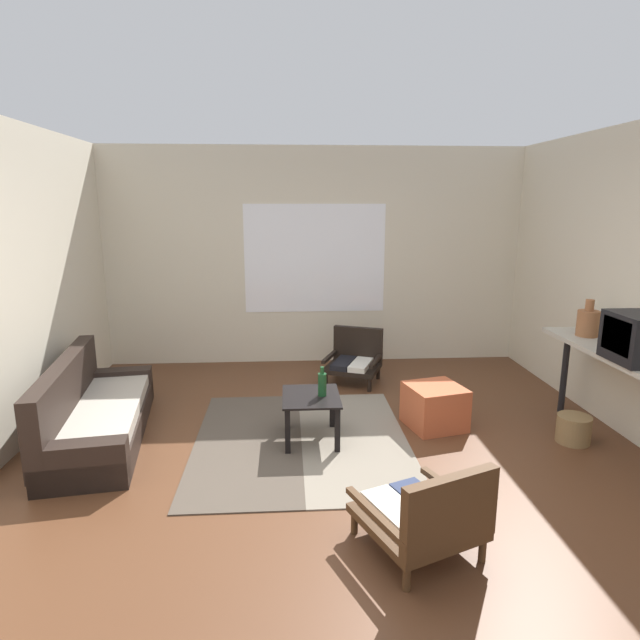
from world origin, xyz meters
TOP-DOWN VIEW (x-y plane):
  - ground_plane at (0.00, 0.00)m, footprint 7.80×7.80m
  - far_wall_with_window at (0.00, 3.06)m, footprint 5.60×0.13m
  - area_rug at (-0.25, 0.62)m, footprint 1.83×2.14m
  - couch at (-2.05, 0.78)m, footprint 0.94×1.98m
  - coffee_table at (-0.16, 0.64)m, footprint 0.49×0.58m
  - armchair_by_window at (0.41, 2.18)m, footprint 0.74×0.71m
  - armchair_striped_foreground at (0.43, -0.94)m, footprint 0.81×0.83m
  - ottoman_orange at (0.98, 0.85)m, footprint 0.57×0.57m
  - console_shelf at (2.33, 0.33)m, footprint 0.47×1.70m
  - clay_vase at (2.33, 0.82)m, footprint 0.19×0.19m
  - glass_bottle at (-0.07, 0.63)m, footprint 0.07×0.07m
  - wicker_basket at (2.09, 0.45)m, footprint 0.28×0.28m

SIDE VIEW (x-z plane):
  - ground_plane at x=0.00m, z-range 0.00..0.00m
  - area_rug at x=-0.25m, z-range 0.00..0.01m
  - wicker_basket at x=2.09m, z-range 0.00..0.24m
  - ottoman_orange at x=0.98m, z-range 0.00..0.39m
  - couch at x=-2.05m, z-range -0.14..0.58m
  - armchair_striped_foreground at x=0.43m, z-range -0.04..0.56m
  - armchair_by_window at x=0.41m, z-range -0.03..0.57m
  - coffee_table at x=-0.16m, z-range 0.12..0.53m
  - glass_bottle at x=-0.07m, z-range 0.39..0.64m
  - console_shelf at x=2.33m, z-range 0.34..1.19m
  - clay_vase at x=2.33m, z-range 0.81..1.14m
  - far_wall_with_window at x=0.00m, z-range 0.00..2.70m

